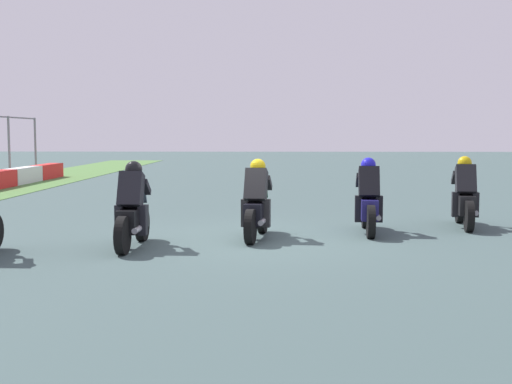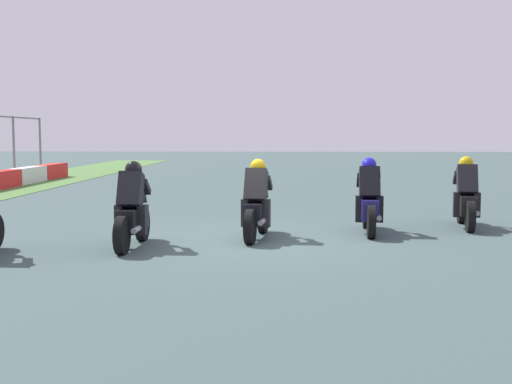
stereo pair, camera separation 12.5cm
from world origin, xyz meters
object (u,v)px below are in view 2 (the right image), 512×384
object	(u,v)px
rider_lane_a	(466,198)
rider_lane_c	(257,206)
rider_lane_b	(369,202)
rider_lane_d	(133,212)

from	to	relation	value
rider_lane_a	rider_lane_c	distance (m)	4.64
rider_lane_a	rider_lane_b	xyz separation A→B (m)	(-0.84, 2.15, 0.00)
rider_lane_b	rider_lane_d	size ratio (longest dim) A/B	1.00
rider_lane_b	rider_lane_c	world-z (taller)	same
rider_lane_a	rider_lane_d	xyz separation A→B (m)	(-2.64, 6.50, 0.00)
rider_lane_a	rider_lane_c	bearing A→B (deg)	118.21
rider_lane_b	rider_lane_c	size ratio (longest dim) A/B	1.00
rider_lane_b	rider_lane_c	bearing A→B (deg)	112.48
rider_lane_d	rider_lane_b	bearing A→B (deg)	-65.69
rider_lane_c	rider_lane_a	bearing A→B (deg)	-61.91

